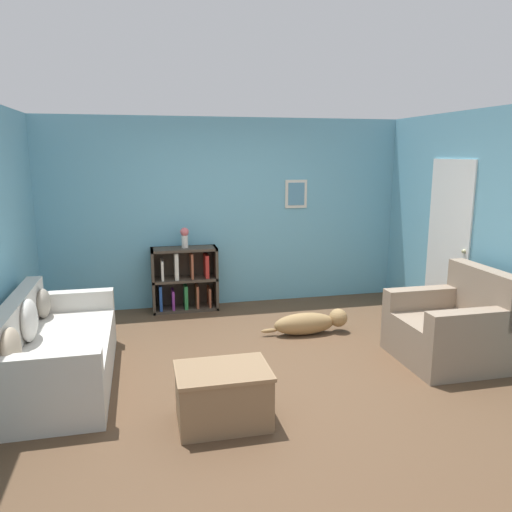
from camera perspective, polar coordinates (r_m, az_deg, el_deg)
ground_plane at (r=5.23m, az=1.01°, el=-12.23°), size 14.00×14.00×0.00m
wall_back at (r=7.03m, az=-3.39°, el=4.97°), size 5.60×0.13×2.60m
wall_right at (r=6.01m, az=25.33°, el=2.66°), size 0.16×5.00×2.60m
couch at (r=5.07m, az=-22.08°, el=-10.15°), size 0.89×1.95×0.83m
bookshelf at (r=6.90m, az=-8.18°, el=-2.69°), size 0.89×0.34×0.87m
recliner_chair at (r=5.58m, az=21.52°, el=-7.73°), size 0.96×1.00×0.96m
coffee_table at (r=4.11m, az=-3.79°, el=-15.47°), size 0.74×0.53×0.46m
dog at (r=6.02m, az=6.24°, el=-7.59°), size 1.06×0.24×0.29m
vase at (r=6.76m, az=-8.16°, el=2.24°), size 0.12×0.12×0.28m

